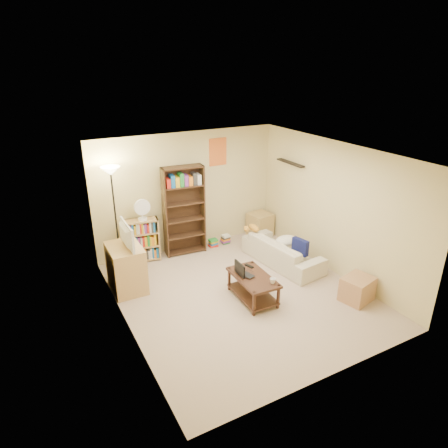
% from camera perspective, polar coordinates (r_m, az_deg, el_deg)
% --- Properties ---
extents(room, '(4.50, 4.54, 2.52)m').
position_cam_1_polar(room, '(6.44, 2.65, 2.38)').
color(room, '#CAAF97').
rests_on(room, ground).
extents(sofa, '(1.95, 1.11, 0.52)m').
position_cam_1_polar(sofa, '(8.10, 8.35, -3.91)').
color(sofa, beige).
rests_on(sofa, ground).
extents(navy_pillow, '(0.17, 0.36, 0.31)m').
position_cam_1_polar(navy_pillow, '(7.81, 10.83, -3.20)').
color(navy_pillow, '#121852').
rests_on(navy_pillow, sofa).
extents(cream_blanket, '(0.48, 0.34, 0.21)m').
position_cam_1_polar(cream_blanket, '(8.13, 8.89, -2.39)').
color(cream_blanket, white).
rests_on(cream_blanket, sofa).
extents(tabby_cat, '(0.41, 0.18, 0.14)m').
position_cam_1_polar(tabby_cat, '(8.29, 4.10, -0.56)').
color(tabby_cat, gold).
rests_on(tabby_cat, sofa).
extents(coffee_table, '(0.58, 1.00, 0.44)m').
position_cam_1_polar(coffee_table, '(6.89, 4.15, -8.56)').
color(coffee_table, '#3E2118').
rests_on(coffee_table, ground).
extents(laptop, '(0.48, 0.42, 0.03)m').
position_cam_1_polar(laptop, '(6.88, 3.28, -7.01)').
color(laptop, black).
rests_on(laptop, coffee_table).
extents(laptop_screen, '(0.02, 0.33, 0.22)m').
position_cam_1_polar(laptop_screen, '(6.76, 2.24, -6.42)').
color(laptop_screen, white).
rests_on(laptop_screen, laptop).
extents(mug, '(0.11, 0.11, 0.09)m').
position_cam_1_polar(mug, '(6.63, 6.97, -8.07)').
color(mug, white).
rests_on(mug, coffee_table).
extents(tv_remote, '(0.10, 0.18, 0.02)m').
position_cam_1_polar(tv_remote, '(7.11, 3.62, -6.01)').
color(tv_remote, black).
rests_on(tv_remote, coffee_table).
extents(tv_stand, '(0.56, 0.78, 0.83)m').
position_cam_1_polar(tv_stand, '(7.30, -13.78, -6.13)').
color(tv_stand, tan).
rests_on(tv_stand, ground).
extents(television, '(0.75, 0.11, 0.43)m').
position_cam_1_polar(television, '(7.03, -14.26, -1.60)').
color(television, black).
rests_on(television, tv_stand).
extents(tall_bookshelf, '(0.87, 0.35, 1.88)m').
position_cam_1_polar(tall_bookshelf, '(8.23, -5.73, 2.19)').
color(tall_bookshelf, '#3C2B17').
rests_on(tall_bookshelf, ground).
extents(short_bookshelf, '(0.73, 0.38, 0.89)m').
position_cam_1_polar(short_bookshelf, '(8.23, -11.66, -2.31)').
color(short_bookshelf, tan).
rests_on(short_bookshelf, ground).
extents(desk_fan, '(0.32, 0.18, 0.44)m').
position_cam_1_polar(desk_fan, '(7.94, -11.61, 2.08)').
color(desk_fan, white).
rests_on(desk_fan, short_bookshelf).
extents(floor_lamp, '(0.35, 0.35, 2.06)m').
position_cam_1_polar(floor_lamp, '(7.58, -15.66, 4.84)').
color(floor_lamp, black).
rests_on(floor_lamp, ground).
extents(side_table, '(0.53, 0.53, 0.54)m').
position_cam_1_polar(side_table, '(9.31, 5.15, -0.08)').
color(side_table, tan).
rests_on(side_table, ground).
extents(end_cabinet, '(0.60, 0.54, 0.43)m').
position_cam_1_polar(end_cabinet, '(7.25, 18.50, -8.80)').
color(end_cabinet, tan).
rests_on(end_cabinet, ground).
extents(book_stacks, '(0.51, 0.15, 0.21)m').
position_cam_1_polar(book_stacks, '(8.87, -0.57, -2.41)').
color(book_stacks, red).
rests_on(book_stacks, ground).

